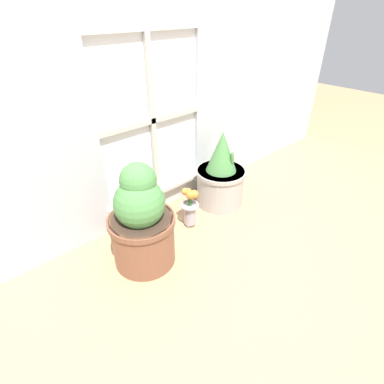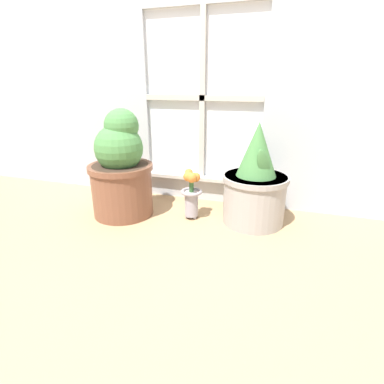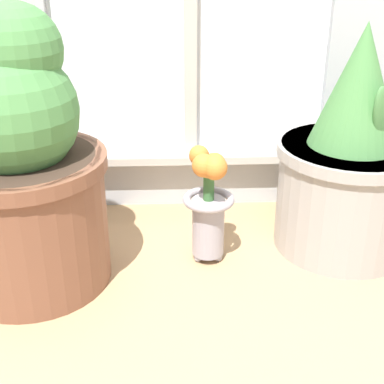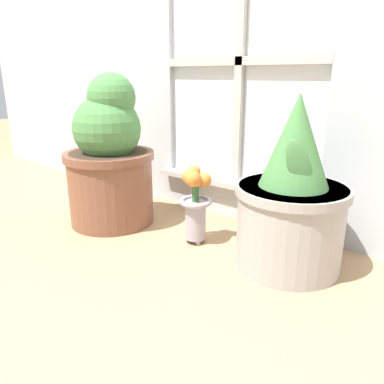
{
  "view_description": "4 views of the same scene",
  "coord_description": "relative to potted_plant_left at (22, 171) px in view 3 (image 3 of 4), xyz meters",
  "views": [
    {
      "loc": [
        -1.11,
        -0.98,
        1.38
      ],
      "look_at": [
        0.07,
        0.32,
        0.26
      ],
      "focal_mm": 28.0,
      "sensor_mm": 36.0,
      "label": 1
    },
    {
      "loc": [
        0.56,
        -1.33,
        0.8
      ],
      "look_at": [
        0.03,
        0.32,
        0.17
      ],
      "focal_mm": 28.0,
      "sensor_mm": 36.0,
      "label": 2
    },
    {
      "loc": [
        -0.06,
        -0.91,
        0.78
      ],
      "look_at": [
        -0.01,
        0.31,
        0.19
      ],
      "focal_mm": 50.0,
      "sensor_mm": 36.0,
      "label": 3
    },
    {
      "loc": [
        0.91,
        -0.78,
        0.65
      ],
      "look_at": [
        0.04,
        0.27,
        0.22
      ],
      "focal_mm": 35.0,
      "sensor_mm": 36.0,
      "label": 4
    }
  ],
  "objects": [
    {
      "name": "ground_plane",
      "position": [
        0.4,
        -0.24,
        -0.29
      ],
      "size": [
        10.0,
        10.0,
        0.0
      ],
      "primitive_type": "plane",
      "color": "tan"
    },
    {
      "name": "potted_plant_left",
      "position": [
        0.0,
        0.0,
        0.0
      ],
      "size": [
        0.4,
        0.4,
        0.66
      ],
      "color": "brown",
      "rests_on": "ground_plane"
    },
    {
      "name": "potted_plant_right",
      "position": [
        0.81,
        0.13,
        -0.05
      ],
      "size": [
        0.38,
        0.38,
        0.6
      ],
      "color": "#9E9993",
      "rests_on": "ground_plane"
    },
    {
      "name": "flower_vase",
      "position": [
        0.44,
        0.07,
        -0.12
      ],
      "size": [
        0.13,
        0.13,
        0.31
      ],
      "color": "#99939E",
      "rests_on": "ground_plane"
    }
  ]
}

